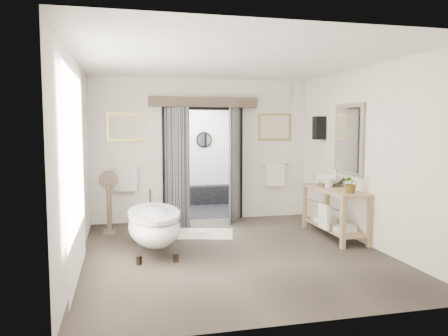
{
  "coord_description": "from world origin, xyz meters",
  "views": [
    {
      "loc": [
        -1.63,
        -6.33,
        1.93
      ],
      "look_at": [
        0.0,
        0.6,
        1.25
      ],
      "focal_mm": 35.0,
      "sensor_mm": 36.0,
      "label": 1
    }
  ],
  "objects": [
    {
      "name": "shower_room",
      "position": [
        0.0,
        3.99,
        0.91
      ],
      "size": [
        2.22,
        2.01,
        2.51
      ],
      "color": "black",
      "rests_on": "ground_plane"
    },
    {
      "name": "room_shell",
      "position": [
        -0.04,
        -0.11,
        1.86
      ],
      "size": [
        4.52,
        5.02,
        2.91
      ],
      "color": "beige",
      "rests_on": "ground_plane"
    },
    {
      "name": "vanity",
      "position": [
        1.95,
        0.54,
        0.51
      ],
      "size": [
        0.57,
        1.6,
        0.85
      ],
      "color": "tan",
      "rests_on": "ground_plane"
    },
    {
      "name": "ground_plane",
      "position": [
        0.0,
        0.0,
        0.0
      ],
      "size": [
        5.0,
        5.0,
        0.0
      ],
      "primitive_type": "plane",
      "color": "brown"
    },
    {
      "name": "soap_bottle_b",
      "position": [
        1.93,
        1.17,
        0.93
      ],
      "size": [
        0.16,
        0.16,
        0.16
      ],
      "primitive_type": "imported",
      "rotation": [
        0.0,
        0.0,
        0.34
      ],
      "color": "gray",
      "rests_on": "vanity"
    },
    {
      "name": "slippers",
      "position": [
        -0.36,
        1.26,
        0.04
      ],
      "size": [
        0.37,
        0.26,
        0.05
      ],
      "color": "white",
      "rests_on": "rug"
    },
    {
      "name": "back_wall_dressing",
      "position": [
        0.0,
        2.32,
        1.56
      ],
      "size": [
        3.82,
        0.76,
        2.52
      ],
      "color": "black",
      "rests_on": "ground_plane"
    },
    {
      "name": "plant",
      "position": [
        1.98,
        0.02,
        1.01
      ],
      "size": [
        0.34,
        0.32,
        0.32
      ],
      "primitive_type": "imported",
      "rotation": [
        0.0,
        0.0,
        -0.25
      ],
      "color": "gray",
      "rests_on": "vanity"
    },
    {
      "name": "soap_bottle_a",
      "position": [
        1.93,
        0.69,
        0.95
      ],
      "size": [
        0.09,
        0.1,
        0.19
      ],
      "primitive_type": "imported",
      "rotation": [
        0.0,
        0.0,
        0.07
      ],
      "color": "gray",
      "rests_on": "vanity"
    },
    {
      "name": "rug",
      "position": [
        -0.31,
        1.26,
        0.01
      ],
      "size": [
        1.36,
        1.07,
        0.01
      ],
      "primitive_type": "cube",
      "rotation": [
        0.0,
        0.0,
        -0.25
      ],
      "color": "silver",
      "rests_on": "ground_plane"
    },
    {
      "name": "basin",
      "position": [
        2.02,
        0.87,
        0.94
      ],
      "size": [
        0.64,
        0.64,
        0.18
      ],
      "primitive_type": "imported",
      "rotation": [
        0.0,
        0.0,
        0.26
      ],
      "color": "white",
      "rests_on": "vanity"
    },
    {
      "name": "pedestal_mirror",
      "position": [
        -1.87,
        1.67,
        0.49
      ],
      "size": [
        0.34,
        0.22,
        1.14
      ],
      "color": "brown",
      "rests_on": "ground_plane"
    },
    {
      "name": "clawfoot_tub",
      "position": [
        -1.17,
        0.35,
        0.42
      ],
      "size": [
        0.79,
        1.76,
        0.86
      ],
      "color": "#322519",
      "rests_on": "ground_plane"
    }
  ]
}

